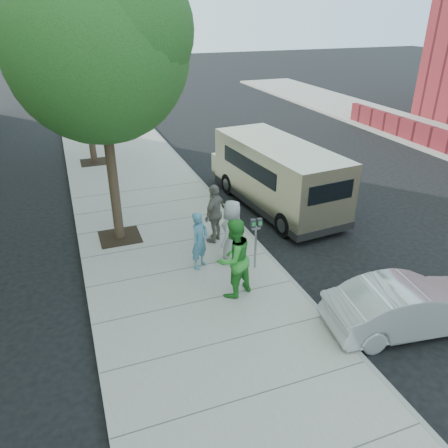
% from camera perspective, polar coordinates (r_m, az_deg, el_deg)
% --- Properties ---
extents(ground, '(120.00, 120.00, 0.00)m').
position_cam_1_polar(ground, '(11.97, -0.68, -5.58)').
color(ground, black).
rests_on(ground, ground).
extents(sidewalk, '(5.00, 60.00, 0.15)m').
position_cam_1_polar(sidewalk, '(11.68, -5.32, -6.16)').
color(sidewalk, gray).
rests_on(sidewalk, ground).
extents(curb_face, '(0.12, 60.00, 0.16)m').
position_cam_1_polar(curb_face, '(12.42, 5.60, -4.03)').
color(curb_face, gray).
rests_on(curb_face, ground).
extents(tree_near, '(4.62, 4.60, 7.53)m').
position_cam_1_polar(tree_near, '(12.04, -16.05, 21.70)').
color(tree_near, black).
rests_on(tree_near, sidewalk).
extents(tree_far, '(3.92, 3.80, 6.49)m').
position_cam_1_polar(tree_far, '(19.65, -18.29, 20.95)').
color(tree_far, black).
rests_on(tree_far, sidewalk).
extents(parking_meter, '(0.30, 0.12, 1.43)m').
position_cam_1_polar(parking_meter, '(11.18, 4.19, -1.15)').
color(parking_meter, gray).
rests_on(parking_meter, sidewalk).
extents(van, '(2.60, 6.34, 2.29)m').
position_cam_1_polar(van, '(15.19, 6.78, 6.50)').
color(van, beige).
rests_on(van, ground).
extents(sedan, '(3.73, 1.72, 1.19)m').
position_cam_1_polar(sedan, '(10.32, 22.93, -9.85)').
color(sedan, '#B6B8BE').
rests_on(sedan, ground).
extents(person_officer, '(0.68, 0.65, 1.57)m').
position_cam_1_polar(person_officer, '(11.32, -3.21, -2.16)').
color(person_officer, teal).
rests_on(person_officer, sidewalk).
extents(person_green_shirt, '(1.16, 1.05, 1.96)m').
position_cam_1_polar(person_green_shirt, '(10.14, 1.26, -4.50)').
color(person_green_shirt, green).
rests_on(person_green_shirt, sidewalk).
extents(person_gray_shirt, '(1.00, 0.98, 1.74)m').
position_cam_1_polar(person_gray_shirt, '(11.58, 1.08, -0.96)').
color(person_gray_shirt, '#99999C').
rests_on(person_gray_shirt, sidewalk).
extents(person_striped_polo, '(1.06, 1.01, 1.76)m').
position_cam_1_polar(person_striped_polo, '(12.56, -1.19, 1.40)').
color(person_striped_polo, slate).
rests_on(person_striped_polo, sidewalk).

